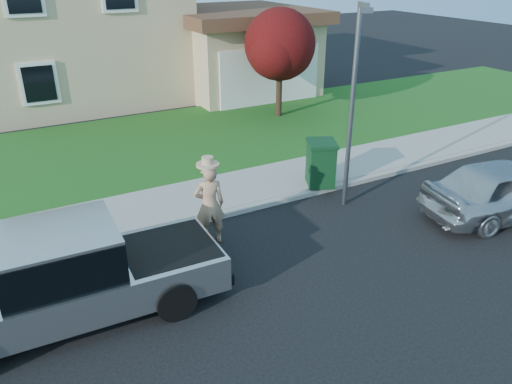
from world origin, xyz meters
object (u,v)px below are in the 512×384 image
woman (209,203)px  ornamental_tree (281,48)px  sedan (508,189)px  street_lamp (353,98)px  trash_bin (321,163)px  pickup_truck (70,278)px

woman → ornamental_tree: bearing=-118.6°
sedan → street_lamp: street_lamp is taller
sedan → street_lamp: 4.30m
woman → sedan: bearing=172.9°
ornamental_tree → trash_bin: 6.93m
woman → street_lamp: (3.70, 0.02, 1.81)m
woman → street_lamp: bearing=-168.2°
ornamental_tree → trash_bin: size_ratio=3.32×
woman → trash_bin: 3.87m
pickup_truck → trash_bin: size_ratio=4.41×
street_lamp → ornamental_tree: bearing=95.3°
woman → ornamental_tree: size_ratio=0.50×
ornamental_tree → street_lamp: street_lamp is taller
woman → trash_bin: woman is taller
sedan → pickup_truck: bearing=93.0°
pickup_truck → street_lamp: size_ratio=1.10×
street_lamp → woman: bearing=-155.6°
woman → sedan: (6.71, -2.26, -0.24)m
pickup_truck → street_lamp: bearing=11.9°
sedan → trash_bin: (-3.01, 3.38, 0.05)m
ornamental_tree → trash_bin: ornamental_tree is taller
sedan → ornamental_tree: ornamental_tree is taller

